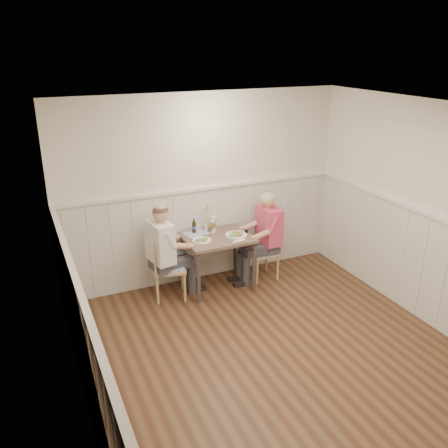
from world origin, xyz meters
name	(u,v)px	position (x,y,z in m)	size (l,w,h in m)	color
ground_plane	(284,363)	(0.00, 0.00, 0.00)	(4.50, 4.50, 0.00)	#452617
room_shell	(292,230)	(0.00, 0.00, 1.52)	(4.04, 4.54, 2.60)	white
wainscot	(256,278)	(0.00, 0.69, 0.69)	(4.00, 4.49, 1.34)	silver
dining_table	(218,244)	(0.04, 1.84, 0.65)	(0.90, 0.70, 0.75)	brown
chair_right	(266,249)	(0.77, 1.84, 0.44)	(0.38, 0.38, 0.81)	tan
chair_left	(165,265)	(-0.70, 1.86, 0.47)	(0.50, 0.50, 0.87)	tan
man_in_pink	(266,243)	(0.76, 1.81, 0.55)	(0.60, 0.42, 1.30)	#3F3F47
diner_cream	(164,260)	(-0.72, 1.84, 0.56)	(0.66, 0.47, 1.33)	#3F3F47
plate_man	(236,234)	(0.26, 1.76, 0.77)	(0.29, 0.29, 0.07)	white
plate_diner	(201,240)	(-0.23, 1.78, 0.77)	(0.25, 0.25, 0.06)	white
beer_glass_a	(214,221)	(0.08, 2.07, 0.88)	(0.08, 0.08, 0.20)	silver
beer_glass_b	(213,224)	(0.04, 2.01, 0.87)	(0.07, 0.07, 0.17)	silver
beer_bottle	(194,227)	(-0.20, 2.10, 0.84)	(0.06, 0.06, 0.20)	black
rolled_napkin	(239,241)	(0.20, 1.54, 0.77)	(0.19, 0.06, 0.04)	white
grass_vase	(206,218)	(-0.03, 2.09, 0.94)	(0.05, 0.05, 0.42)	silver
gingham_mat	(196,233)	(-0.20, 2.06, 0.75)	(0.36, 0.31, 0.01)	#5879B2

